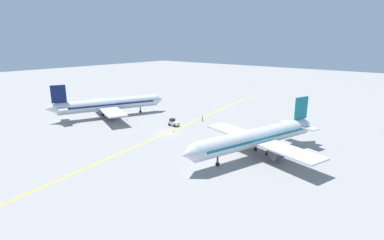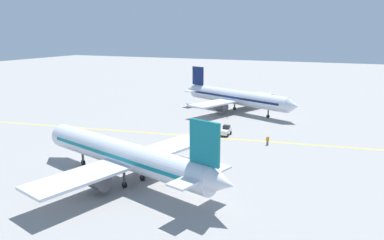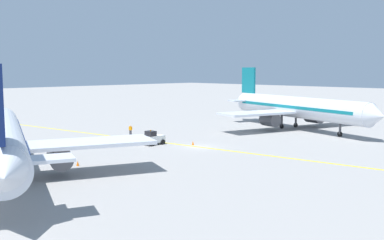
{
  "view_description": "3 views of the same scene",
  "coord_description": "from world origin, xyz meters",
  "px_view_note": "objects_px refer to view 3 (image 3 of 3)",
  "views": [
    {
      "loc": [
        -51.03,
        51.9,
        22.62
      ],
      "look_at": [
        -3.5,
        -5.47,
        2.78
      ],
      "focal_mm": 28.0,
      "sensor_mm": 36.0,
      "label": 1
    },
    {
      "loc": [
        -64.88,
        -28.01,
        19.96
      ],
      "look_at": [
        0.63,
        0.66,
        3.07
      ],
      "focal_mm": 35.0,
      "sensor_mm": 36.0,
      "label": 2
    },
    {
      "loc": [
        42.38,
        40.69,
        10.27
      ],
      "look_at": [
        0.49,
        -0.68,
        3.58
      ],
      "focal_mm": 42.0,
      "sensor_mm": 36.0,
      "label": 3
    }
  ],
  "objects_px": {
    "traffic_cone_near_nose": "(78,163)",
    "traffic_cone_mid_apron": "(193,143)",
    "airplane_adjacent_stand": "(3,141)",
    "ground_crew_worker": "(130,130)",
    "airplane_at_gate": "(295,108)",
    "baggage_tug_white": "(153,138)"
  },
  "relations": [
    {
      "from": "airplane_at_gate",
      "to": "traffic_cone_near_nose",
      "type": "bearing_deg",
      "value": -0.74
    },
    {
      "from": "airplane_adjacent_stand",
      "to": "ground_crew_worker",
      "type": "relative_size",
      "value": 20.23
    },
    {
      "from": "airplane_at_gate",
      "to": "baggage_tug_white",
      "type": "bearing_deg",
      "value": -10.29
    },
    {
      "from": "traffic_cone_near_nose",
      "to": "traffic_cone_mid_apron",
      "type": "distance_m",
      "value": 18.06
    },
    {
      "from": "ground_crew_worker",
      "to": "traffic_cone_mid_apron",
      "type": "bearing_deg",
      "value": 92.79
    },
    {
      "from": "airplane_at_gate",
      "to": "airplane_adjacent_stand",
      "type": "bearing_deg",
      "value": -0.03
    },
    {
      "from": "airplane_at_gate",
      "to": "baggage_tug_white",
      "type": "relative_size",
      "value": 11.58
    },
    {
      "from": "airplane_adjacent_stand",
      "to": "ground_crew_worker",
      "type": "height_order",
      "value": "airplane_adjacent_stand"
    },
    {
      "from": "airplane_adjacent_stand",
      "to": "ground_crew_worker",
      "type": "distance_m",
      "value": 29.21
    },
    {
      "from": "ground_crew_worker",
      "to": "traffic_cone_near_nose",
      "type": "relative_size",
      "value": 3.05
    },
    {
      "from": "airplane_at_gate",
      "to": "airplane_adjacent_stand",
      "type": "relative_size",
      "value": 1.03
    },
    {
      "from": "traffic_cone_near_nose",
      "to": "traffic_cone_mid_apron",
      "type": "height_order",
      "value": "same"
    },
    {
      "from": "traffic_cone_mid_apron",
      "to": "airplane_at_gate",
      "type": "bearing_deg",
      "value": 177.52
    },
    {
      "from": "baggage_tug_white",
      "to": "traffic_cone_mid_apron",
      "type": "bearing_deg",
      "value": 132.67
    },
    {
      "from": "baggage_tug_white",
      "to": "traffic_cone_near_nose",
      "type": "xyz_separation_m",
      "value": [
        14.38,
        4.48,
        -0.63
      ]
    },
    {
      "from": "airplane_adjacent_stand",
      "to": "ground_crew_worker",
      "type": "xyz_separation_m",
      "value": [
        -25.5,
        -13.98,
        -2.8
      ]
    },
    {
      "from": "airplane_adjacent_stand",
      "to": "traffic_cone_near_nose",
      "type": "bearing_deg",
      "value": -176.35
    },
    {
      "from": "airplane_adjacent_stand",
      "to": "traffic_cone_near_nose",
      "type": "relative_size",
      "value": 61.81
    },
    {
      "from": "airplane_adjacent_stand",
      "to": "traffic_cone_mid_apron",
      "type": "relative_size",
      "value": 61.81
    },
    {
      "from": "baggage_tug_white",
      "to": "ground_crew_worker",
      "type": "bearing_deg",
      "value": -108.7
    },
    {
      "from": "baggage_tug_white",
      "to": "traffic_cone_near_nose",
      "type": "height_order",
      "value": "baggage_tug_white"
    },
    {
      "from": "airplane_adjacent_stand",
      "to": "traffic_cone_mid_apron",
      "type": "bearing_deg",
      "value": -177.78
    }
  ]
}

